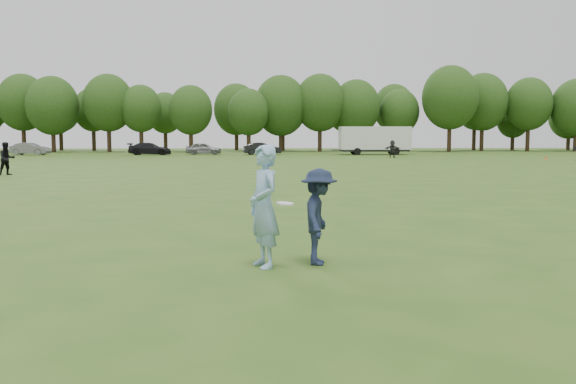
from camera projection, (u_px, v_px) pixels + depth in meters
name	position (u px, v px, depth m)	size (l,w,h in m)	color
ground	(328.00, 268.00, 9.60)	(200.00, 200.00, 0.00)	#2C5016
thrower	(264.00, 206.00, 9.61)	(0.71, 0.47, 1.94)	#8BB4D7
defender	(319.00, 217.00, 9.85)	(1.01, 0.58, 1.56)	#1B253D
player_far_a	(7.00, 159.00, 32.76)	(0.86, 0.67, 1.77)	black
player_far_d	(392.00, 149.00, 59.22)	(1.59, 0.51, 1.72)	#252525
car_b	(30.00, 149.00, 68.25)	(1.48, 4.23, 1.39)	slate
car_d	(150.00, 149.00, 68.55)	(1.94, 4.77, 1.39)	black
car_e	(203.00, 149.00, 69.51)	(1.64, 4.07, 1.39)	slate
car_f	(262.00, 149.00, 69.21)	(1.48, 4.23, 1.39)	black
field_cone	(546.00, 158.00, 55.70)	(0.28, 0.28, 0.30)	#DF420B
disc_in_play	(285.00, 204.00, 9.39)	(0.27, 0.27, 0.06)	white
cargo_trailer	(375.00, 139.00, 69.46)	(9.00, 2.75, 3.20)	white
treeline	(280.00, 107.00, 85.64)	(130.35, 18.39, 11.74)	#332114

